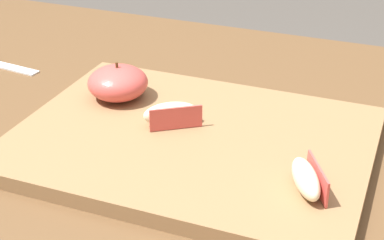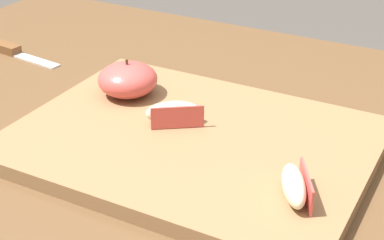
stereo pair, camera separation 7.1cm
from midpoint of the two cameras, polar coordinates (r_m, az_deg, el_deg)
name	(u,v)px [view 2 (the right image)]	position (r m, az deg, el deg)	size (l,w,h in m)	color
dining_table	(179,218)	(0.81, 1.29, -9.33)	(1.15, 0.85, 0.77)	brown
cutting_board	(192,142)	(0.72, 2.81, -2.13)	(0.42, 0.32, 0.02)	olive
apple_half_skin_up	(128,79)	(0.81, -3.59, 3.77)	(0.08, 0.08, 0.05)	#D14C47
apple_wedge_front	(295,186)	(0.62, 12.95, -6.15)	(0.05, 0.07, 0.03)	beige
apple_wedge_middle	(173,113)	(0.74, 1.00, 0.59)	(0.07, 0.06, 0.03)	beige
paring_knife	(8,49)	(1.04, -15.05, 6.42)	(0.16, 0.04, 0.01)	silver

